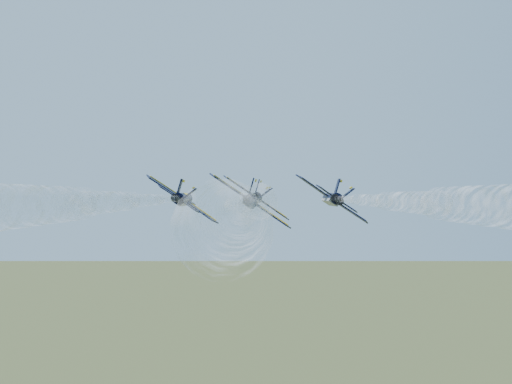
{
  "coord_description": "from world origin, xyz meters",
  "views": [
    {
      "loc": [
        -4.37,
        -113.3,
        106.71
      ],
      "look_at": [
        -1.98,
        0.06,
        105.61
      ],
      "focal_mm": 50.0,
      "sensor_mm": 36.0,
      "label": 1
    }
  ],
  "objects_px": {
    "jet_left": "(183,199)",
    "jet_right": "(332,199)",
    "jet_slot": "(251,200)",
    "jet_lead": "(256,197)"
  },
  "relations": [
    {
      "from": "jet_right",
      "to": "jet_slot",
      "type": "relative_size",
      "value": 1.0
    },
    {
      "from": "jet_right",
      "to": "jet_left",
      "type": "bearing_deg",
      "value": 178.71
    },
    {
      "from": "jet_lead",
      "to": "jet_left",
      "type": "distance_m",
      "value": 16.02
    },
    {
      "from": "jet_left",
      "to": "jet_slot",
      "type": "bearing_deg",
      "value": -50.09
    },
    {
      "from": "jet_lead",
      "to": "jet_slot",
      "type": "xyz_separation_m",
      "value": [
        -1.34,
        -23.99,
        0.0
      ]
    },
    {
      "from": "jet_lead",
      "to": "jet_left",
      "type": "relative_size",
      "value": 1.0
    },
    {
      "from": "jet_left",
      "to": "jet_slot",
      "type": "height_order",
      "value": "same"
    },
    {
      "from": "jet_left",
      "to": "jet_slot",
      "type": "xyz_separation_m",
      "value": [
        10.44,
        -13.13,
        0.0
      ]
    },
    {
      "from": "jet_left",
      "to": "jet_right",
      "type": "distance_m",
      "value": 23.32
    },
    {
      "from": "jet_lead",
      "to": "jet_left",
      "type": "xyz_separation_m",
      "value": [
        -11.78,
        -10.85,
        0.0
      ]
    }
  ]
}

